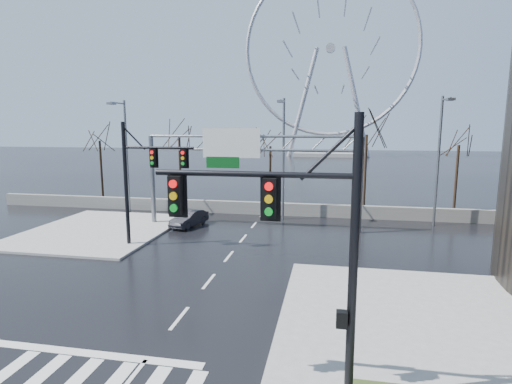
% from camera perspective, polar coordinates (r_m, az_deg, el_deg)
% --- Properties ---
extents(ground, '(260.00, 260.00, 0.00)m').
position_cam_1_polar(ground, '(17.22, -10.88, -17.28)').
color(ground, black).
rests_on(ground, ground).
extents(sidewalk_right_ext, '(12.00, 10.00, 0.15)m').
position_cam_1_polar(sidewalk_right_ext, '(18.43, 23.58, -15.80)').
color(sidewalk_right_ext, gray).
rests_on(sidewalk_right_ext, ground).
extents(sidewalk_far, '(10.00, 12.00, 0.15)m').
position_cam_1_polar(sidewalk_far, '(32.12, -21.47, -5.08)').
color(sidewalk_far, gray).
rests_on(sidewalk_far, ground).
extents(barrier_wall, '(52.00, 0.50, 1.10)m').
position_cam_1_polar(barrier_wall, '(35.50, 0.93, -2.34)').
color(barrier_wall, slate).
rests_on(barrier_wall, ground).
extents(signal_mast_near, '(5.52, 0.41, 8.00)m').
position_cam_1_polar(signal_mast_near, '(10.64, 6.55, -5.84)').
color(signal_mast_near, black).
rests_on(signal_mast_near, ground).
extents(signal_mast_far, '(4.72, 0.41, 8.00)m').
position_cam_1_polar(signal_mast_far, '(26.18, -16.03, 2.69)').
color(signal_mast_far, black).
rests_on(signal_mast_far, ground).
extents(sign_gantry, '(16.36, 0.40, 7.60)m').
position_cam_1_polar(sign_gantry, '(30.01, -1.38, 4.48)').
color(sign_gantry, slate).
rests_on(sign_gantry, ground).
extents(streetlight_left, '(0.50, 2.55, 10.00)m').
position_cam_1_polar(streetlight_left, '(37.08, -18.27, 6.01)').
color(streetlight_left, slate).
rests_on(streetlight_left, ground).
extents(streetlight_mid, '(0.50, 2.55, 10.00)m').
position_cam_1_polar(streetlight_mid, '(32.73, 3.88, 6.09)').
color(streetlight_mid, slate).
rests_on(streetlight_mid, ground).
extents(streetlight_right, '(0.50, 2.55, 10.00)m').
position_cam_1_polar(streetlight_right, '(33.52, 24.80, 5.35)').
color(streetlight_right, slate).
rests_on(streetlight_right, ground).
extents(tree_far_left, '(3.50, 3.50, 7.00)m').
position_cam_1_polar(tree_far_left, '(45.15, -21.39, 5.92)').
color(tree_far_left, black).
rests_on(tree_far_left, ground).
extents(tree_left, '(3.75, 3.75, 7.50)m').
position_cam_1_polar(tree_left, '(40.64, -10.89, 6.66)').
color(tree_left, black).
rests_on(tree_left, ground).
extents(tree_center, '(3.25, 3.25, 6.50)m').
position_cam_1_polar(tree_center, '(39.31, 2.06, 5.57)').
color(tree_center, black).
rests_on(tree_center, ground).
extents(tree_right, '(3.90, 3.90, 7.80)m').
position_cam_1_polar(tree_right, '(37.96, 15.49, 6.70)').
color(tree_right, black).
rests_on(tree_right, ground).
extents(tree_far_right, '(3.40, 3.40, 6.80)m').
position_cam_1_polar(tree_far_right, '(39.95, 26.92, 4.99)').
color(tree_far_right, black).
rests_on(tree_far_right, ground).
extents(ferris_wheel, '(45.00, 6.00, 50.91)m').
position_cam_1_polar(ferris_wheel, '(110.86, 10.58, 18.60)').
color(ferris_wheel, gray).
rests_on(ferris_wheel, ground).
extents(car, '(2.20, 3.95, 1.23)m').
position_cam_1_polar(car, '(31.73, -9.53, -3.73)').
color(car, black).
rests_on(car, ground).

